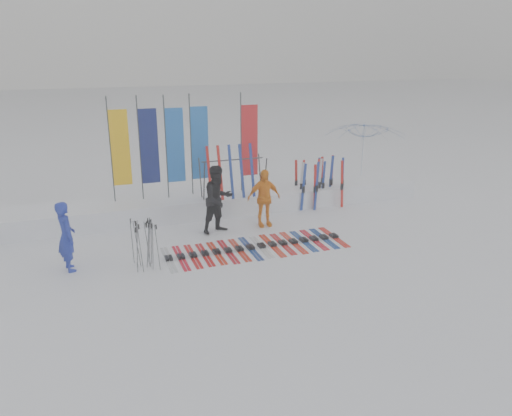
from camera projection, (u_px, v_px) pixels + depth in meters
name	position (u px, v px, depth m)	size (l,w,h in m)	color
ground	(270.00, 266.00, 12.31)	(120.00, 120.00, 0.00)	white
snow_bank	(220.00, 202.00, 16.34)	(14.00, 1.60, 0.60)	white
person_blue	(66.00, 236.00, 11.86)	(0.63, 0.41, 1.73)	#1B2B9E
person_black	(218.00, 199.00, 14.29)	(0.96, 0.75, 1.98)	black
person_yellow	(264.00, 198.00, 14.84)	(1.02, 0.42, 1.74)	orange
tent_canopy	(364.00, 157.00, 18.28)	(2.86, 2.92, 2.62)	white
ski_row	(256.00, 247.00, 13.41)	(4.87, 1.70, 0.07)	silver
pole_cluster	(145.00, 245.00, 12.06)	(0.60, 0.74, 1.24)	#595B60
feather_flags	(179.00, 145.00, 15.53)	(4.65, 0.21, 3.20)	#383A3F
ski_rack	(233.00, 172.00, 15.76)	(2.04, 0.80, 1.23)	#383A3F
upright_skis	(319.00, 182.00, 16.87)	(1.67, 1.09, 1.69)	navy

